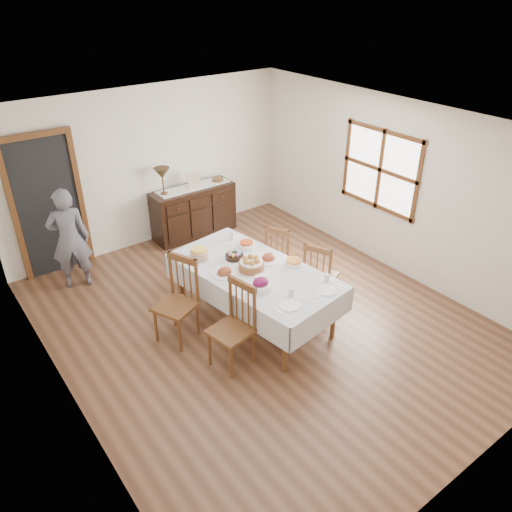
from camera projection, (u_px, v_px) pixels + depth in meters
ground at (260, 320)px, 6.71m from camera, size 6.00×6.00×0.00m
room_shell at (231, 200)px, 6.11m from camera, size 5.02×6.02×2.65m
dining_table at (254, 276)px, 6.39m from camera, size 1.47×2.41×0.78m
chair_left_near at (234, 325)px, 5.75m from camera, size 0.52×0.52×1.07m
chair_left_far at (178, 299)px, 6.16m from camera, size 0.61×0.61×1.11m
chair_right_near at (319, 275)px, 6.76m from camera, size 0.56×0.56×1.00m
chair_right_far at (280, 254)px, 7.30m from camera, size 0.54×0.54×0.96m
sideboard at (194, 211)px, 8.70m from camera, size 1.46×0.53×0.88m
person at (69, 236)px, 7.07m from camera, size 0.59×0.47×1.64m
bread_basket at (251, 264)px, 6.32m from camera, size 0.33×0.33×0.18m
egg_basket at (234, 256)px, 6.58m from camera, size 0.24×0.24×0.11m
ham_platter_a at (224, 272)px, 6.24m from camera, size 0.31×0.31×0.11m
ham_platter_b at (269, 258)px, 6.55m from camera, size 0.33×0.33×0.11m
beet_bowl at (261, 285)px, 5.91m from camera, size 0.26×0.26×0.16m
carrot_bowl at (246, 245)px, 6.85m from camera, size 0.23×0.23×0.09m
pineapple_bowl at (199, 254)px, 6.56m from camera, size 0.25×0.25×0.15m
casserole_dish at (294, 262)px, 6.44m from camera, size 0.22×0.22×0.07m
butter_dish at (261, 278)px, 6.11m from camera, size 0.15×0.11×0.07m
setting_left at (290, 301)px, 5.71m from camera, size 0.44×0.31×0.10m
setting_right at (326, 286)px, 5.98m from camera, size 0.44×0.31×0.10m
glass_far_a at (203, 251)px, 6.67m from camera, size 0.07×0.07×0.09m
glass_far_b at (232, 236)px, 7.04m from camera, size 0.06×0.06×0.11m
runner at (193, 187)px, 8.52m from camera, size 1.30×0.35×0.01m
table_lamp at (162, 174)px, 8.06m from camera, size 0.26×0.26×0.46m
picture_frame at (193, 180)px, 8.41m from camera, size 0.22×0.08×0.28m
deco_bowl at (218, 180)px, 8.74m from camera, size 0.20×0.20×0.06m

